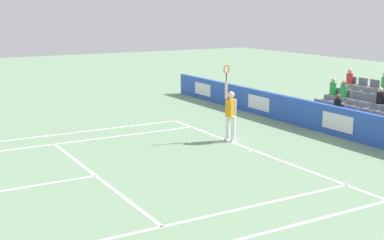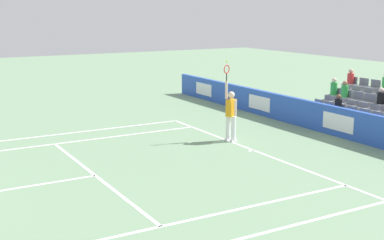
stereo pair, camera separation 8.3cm
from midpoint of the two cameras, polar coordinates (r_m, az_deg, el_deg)
line_baseline at (r=17.70m, az=6.76°, el=-3.25°), size 10.97×0.10×0.01m
line_service at (r=15.20m, az=-10.21°, el=-5.90°), size 8.23×0.10×0.01m
line_singles_sideline_left at (r=18.88m, az=-15.76°, el=-2.67°), size 0.10×11.89×0.01m
line_singles_sideline_right at (r=11.45m, az=-5.25°, el=-11.79°), size 0.10×11.89×0.01m
line_doubles_sideline_left at (r=20.18m, az=-16.73°, el=-1.81°), size 0.10×11.89×0.01m
line_centre_mark at (r=17.65m, az=6.50°, el=-3.29°), size 0.10×0.20×0.01m
sponsor_barrier at (r=20.09m, az=15.76°, el=-0.23°), size 23.69×0.22×1.09m
tennis_player at (r=18.67m, az=4.33°, el=0.70°), size 0.54×0.43×2.85m
stadium_stand at (r=21.78m, az=20.05°, el=0.47°), size 5.58×2.85×2.21m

